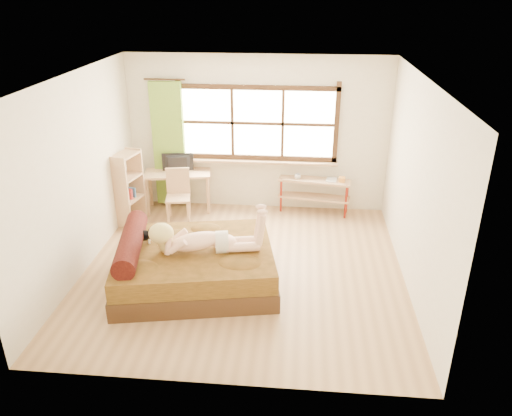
# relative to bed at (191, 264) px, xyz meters

# --- Properties ---
(floor) EXTENTS (4.50, 4.50, 0.00)m
(floor) POSITION_rel_bed_xyz_m (0.66, 0.40, -0.28)
(floor) COLOR #9E754C
(floor) RESTS_ON ground
(ceiling) EXTENTS (4.50, 4.50, 0.00)m
(ceiling) POSITION_rel_bed_xyz_m (0.66, 0.40, 2.42)
(ceiling) COLOR white
(ceiling) RESTS_ON wall_back
(wall_back) EXTENTS (4.50, 0.00, 4.50)m
(wall_back) POSITION_rel_bed_xyz_m (0.66, 2.65, 1.07)
(wall_back) COLOR silver
(wall_back) RESTS_ON floor
(wall_front) EXTENTS (4.50, 0.00, 4.50)m
(wall_front) POSITION_rel_bed_xyz_m (0.66, -1.85, 1.07)
(wall_front) COLOR silver
(wall_front) RESTS_ON floor
(wall_left) EXTENTS (0.00, 4.50, 4.50)m
(wall_left) POSITION_rel_bed_xyz_m (-1.59, 0.40, 1.07)
(wall_left) COLOR silver
(wall_left) RESTS_ON floor
(wall_right) EXTENTS (0.00, 4.50, 4.50)m
(wall_right) POSITION_rel_bed_xyz_m (2.91, 0.40, 1.07)
(wall_right) COLOR silver
(wall_right) RESTS_ON floor
(window) EXTENTS (2.80, 0.16, 1.46)m
(window) POSITION_rel_bed_xyz_m (0.66, 2.62, 1.22)
(window) COLOR #FFEDBF
(window) RESTS_ON wall_back
(curtain) EXTENTS (0.55, 0.10, 2.20)m
(curtain) POSITION_rel_bed_xyz_m (-0.89, 2.53, 0.87)
(curtain) COLOR #5E9127
(curtain) RESTS_ON wall_back
(bed) EXTENTS (2.37, 2.04, 0.80)m
(bed) POSITION_rel_bed_xyz_m (0.00, 0.00, 0.00)
(bed) COLOR #372110
(bed) RESTS_ON floor
(woman) EXTENTS (1.52, 0.69, 0.63)m
(woman) POSITION_rel_bed_xyz_m (0.20, -0.04, 0.55)
(woman) COLOR beige
(woman) RESTS_ON bed
(kitten) EXTENTS (0.33, 0.18, 0.25)m
(kitten) POSITION_rel_bed_xyz_m (-0.67, 0.11, 0.37)
(kitten) COLOR black
(kitten) RESTS_ON bed
(desk) EXTENTS (1.21, 0.70, 0.71)m
(desk) POSITION_rel_bed_xyz_m (-0.72, 2.35, 0.34)
(desk) COLOR tan
(desk) RESTS_ON floor
(monitor) EXTENTS (0.55, 0.16, 0.32)m
(monitor) POSITION_rel_bed_xyz_m (-0.72, 2.40, 0.59)
(monitor) COLOR black
(monitor) RESTS_ON desk
(chair) EXTENTS (0.46, 0.46, 0.89)m
(chair) POSITION_rel_bed_xyz_m (-0.64, 1.98, 0.21)
(chair) COLOR tan
(chair) RESTS_ON floor
(pipe_shelf) EXTENTS (1.28, 0.50, 0.70)m
(pipe_shelf) POSITION_rel_bed_xyz_m (1.69, 2.47, 0.17)
(pipe_shelf) COLOR tan
(pipe_shelf) RESTS_ON floor
(cup) EXTENTS (0.13, 0.13, 0.09)m
(cup) POSITION_rel_bed_xyz_m (1.38, 2.47, 0.38)
(cup) COLOR gray
(cup) RESTS_ON pipe_shelf
(book) EXTENTS (0.21, 0.27, 0.02)m
(book) POSITION_rel_bed_xyz_m (1.88, 2.47, 0.35)
(book) COLOR gray
(book) RESTS_ON pipe_shelf
(bookshelf) EXTENTS (0.42, 0.59, 1.24)m
(bookshelf) POSITION_rel_bed_xyz_m (-1.42, 1.76, 0.34)
(bookshelf) COLOR tan
(bookshelf) RESTS_ON floor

